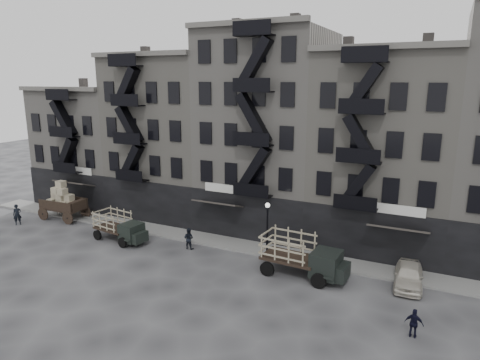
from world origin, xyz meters
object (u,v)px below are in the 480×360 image
at_px(stake_truck_west, 119,225).
at_px(pedestrian_west, 17,215).
at_px(horse, 60,211).
at_px(stake_truck_east, 302,253).
at_px(wagon, 62,198).
at_px(car_east, 409,275).
at_px(pedestrian_mid, 189,238).
at_px(policeman, 414,323).

distance_m(stake_truck_west, pedestrian_west, 11.27).
distance_m(horse, stake_truck_east, 24.88).
height_order(wagon, car_east, wagon).
relative_size(stake_truck_east, pedestrian_mid, 3.47).
height_order(wagon, pedestrian_west, wagon).
bearing_deg(pedestrian_west, stake_truck_east, -48.99).
xyz_separation_m(stake_truck_west, pedestrian_mid, (6.09, 1.02, -0.54)).
distance_m(stake_truck_west, pedestrian_mid, 6.20).
distance_m(pedestrian_mid, policeman, 17.70).
xyz_separation_m(wagon, pedestrian_mid, (14.91, -1.13, -1.24)).
distance_m(wagon, pedestrian_mid, 15.00).
bearing_deg(policeman, horse, -6.57).
xyz_separation_m(pedestrian_west, policeman, (34.28, -3.06, -0.17)).
bearing_deg(pedestrian_west, wagon, 0.66).
xyz_separation_m(horse, car_east, (31.50, -0.19, -0.02)).
distance_m(horse, policeman, 32.84).
height_order(car_east, pedestrian_west, pedestrian_west).
height_order(stake_truck_west, pedestrian_west, stake_truck_west).
distance_m(horse, stake_truck_west, 9.46).
height_order(horse, stake_truck_east, stake_truck_east).
bearing_deg(stake_truck_east, wagon, 179.19).
relative_size(horse, stake_truck_east, 0.30).
relative_size(stake_truck_west, policeman, 3.20).
height_order(horse, pedestrian_mid, pedestrian_mid).
xyz_separation_m(horse, wagon, (0.38, 0.00, 1.35)).
xyz_separation_m(car_east, pedestrian_mid, (-16.21, -0.93, 0.13)).
distance_m(stake_truck_east, pedestrian_mid, 9.57).
distance_m(wagon, stake_truck_west, 9.10).
relative_size(wagon, car_east, 1.03).
height_order(stake_truck_west, car_east, stake_truck_west).
relative_size(horse, pedestrian_west, 0.92).
bearing_deg(car_east, horse, 176.23).
xyz_separation_m(stake_truck_west, stake_truck_east, (15.60, 0.26, 0.27)).
relative_size(horse, policeman, 1.12).
bearing_deg(pedestrian_mid, stake_truck_west, 5.72).
xyz_separation_m(wagon, car_east, (31.12, -0.20, -1.37)).
height_order(car_east, policeman, policeman).
bearing_deg(stake_truck_west, car_east, 12.91).
bearing_deg(car_east, stake_truck_east, -169.29).
bearing_deg(horse, car_east, -80.31).
relative_size(pedestrian_west, policeman, 1.21).
bearing_deg(horse, wagon, -79.42).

